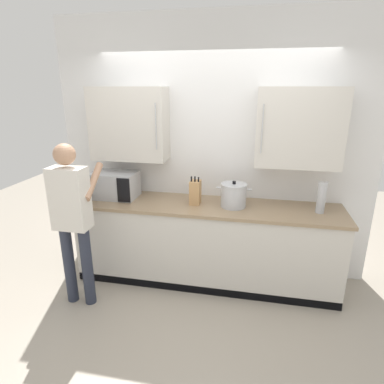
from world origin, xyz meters
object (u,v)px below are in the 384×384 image
at_px(thermos_flask, 321,197).
at_px(microwave_oven, 111,185).
at_px(knife_block, 195,192).
at_px(person_figure, 72,213).
at_px(stock_pot, 234,195).

bearing_deg(thermos_flask, microwave_oven, 179.12).
bearing_deg(microwave_oven, thermos_flask, -0.88).
relative_size(knife_block, thermos_flask, 0.97).
bearing_deg(microwave_oven, person_figure, -97.26).
bearing_deg(microwave_oven, knife_block, -1.25).
distance_m(thermos_flask, stock_pot, 0.88).
height_order(thermos_flask, person_figure, person_figure).
bearing_deg(knife_block, stock_pot, -1.10).
bearing_deg(thermos_flask, person_figure, -164.26).
height_order(microwave_oven, knife_block, knife_block).
xyz_separation_m(microwave_oven, person_figure, (-0.09, -0.70, -0.08)).
relative_size(microwave_oven, person_figure, 0.43).
relative_size(stock_pot, person_figure, 0.22).
height_order(stock_pot, person_figure, person_figure).
xyz_separation_m(knife_block, stock_pot, (0.41, -0.01, -0.00)).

